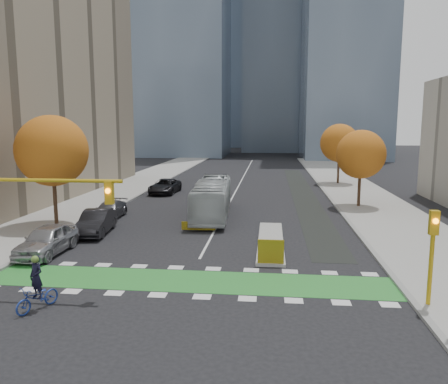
% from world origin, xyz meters
% --- Properties ---
extents(ground, '(300.00, 300.00, 0.00)m').
position_xyz_m(ground, '(0.00, 0.00, 0.00)').
color(ground, black).
rests_on(ground, ground).
extents(sidewalk_west, '(7.00, 120.00, 0.15)m').
position_xyz_m(sidewalk_west, '(-13.50, 20.00, 0.07)').
color(sidewalk_west, gray).
rests_on(sidewalk_west, ground).
extents(sidewalk_east, '(7.00, 120.00, 0.15)m').
position_xyz_m(sidewalk_east, '(13.50, 20.00, 0.07)').
color(sidewalk_east, gray).
rests_on(sidewalk_east, ground).
extents(curb_west, '(0.30, 120.00, 0.16)m').
position_xyz_m(curb_west, '(-10.00, 20.00, 0.07)').
color(curb_west, gray).
rests_on(curb_west, ground).
extents(curb_east, '(0.30, 120.00, 0.16)m').
position_xyz_m(curb_east, '(10.00, 20.00, 0.07)').
color(curb_east, gray).
rests_on(curb_east, ground).
extents(bike_crossing, '(20.00, 3.00, 0.01)m').
position_xyz_m(bike_crossing, '(0.00, 1.50, 0.01)').
color(bike_crossing, '#297F2E').
rests_on(bike_crossing, ground).
extents(centre_line, '(0.15, 70.00, 0.01)m').
position_xyz_m(centre_line, '(0.00, 40.00, 0.01)').
color(centre_line, silver).
rests_on(centre_line, ground).
extents(bike_lane_paint, '(2.50, 50.00, 0.01)m').
position_xyz_m(bike_lane_paint, '(7.50, 30.00, 0.01)').
color(bike_lane_paint, black).
rests_on(bike_lane_paint, ground).
extents(median_island, '(1.60, 10.00, 0.16)m').
position_xyz_m(median_island, '(4.00, 9.00, 0.08)').
color(median_island, gray).
rests_on(median_island, ground).
extents(hazard_board, '(1.40, 0.12, 1.30)m').
position_xyz_m(hazard_board, '(4.00, 4.20, 0.80)').
color(hazard_board, yellow).
rests_on(hazard_board, median_island).
extents(tower_nw, '(22.00, 22.00, 70.00)m').
position_xyz_m(tower_nw, '(-18.00, 90.00, 35.00)').
color(tower_nw, '#47566B').
rests_on(tower_nw, ground).
extents(tower_ne, '(18.00, 24.00, 60.00)m').
position_xyz_m(tower_ne, '(20.00, 85.00, 30.00)').
color(tower_ne, '#47566B').
rests_on(tower_ne, ground).
extents(tower_far, '(26.00, 26.00, 80.00)m').
position_xyz_m(tower_far, '(-4.00, 140.00, 40.00)').
color(tower_far, '#47566B').
rests_on(tower_far, ground).
extents(tree_west, '(5.20, 5.20, 8.22)m').
position_xyz_m(tree_west, '(-12.00, 12.00, 5.62)').
color(tree_west, '#332114').
rests_on(tree_west, ground).
extents(tree_east_near, '(4.40, 4.40, 7.08)m').
position_xyz_m(tree_east_near, '(12.00, 22.00, 4.86)').
color(tree_east_near, '#332114').
rests_on(tree_east_near, ground).
extents(tree_east_far, '(4.80, 4.80, 7.65)m').
position_xyz_m(tree_east_far, '(12.50, 38.00, 5.24)').
color(tree_east_far, '#332114').
rests_on(tree_east_far, ground).
extents(traffic_signal_west, '(8.53, 0.56, 5.20)m').
position_xyz_m(traffic_signal_west, '(-7.93, -0.51, 4.03)').
color(traffic_signal_west, '#BF9914').
rests_on(traffic_signal_west, ground).
extents(traffic_signal_east, '(0.35, 0.43, 4.10)m').
position_xyz_m(traffic_signal_east, '(10.50, -0.51, 2.73)').
color(traffic_signal_east, '#BF9914').
rests_on(traffic_signal_east, ground).
extents(cyclist, '(1.43, 2.10, 2.30)m').
position_xyz_m(cyclist, '(-5.46, -2.45, 0.77)').
color(cyclist, navy).
rests_on(cyclist, ground).
extents(bus, '(3.17, 11.18, 3.08)m').
position_xyz_m(bus, '(-0.80, 16.52, 1.54)').
color(bus, '#B1B8BA').
rests_on(bus, ground).
extents(parked_car_a, '(2.08, 5.07, 1.72)m').
position_xyz_m(parked_car_a, '(-9.00, 5.00, 0.86)').
color(parked_car_a, '#A5A6AB').
rests_on(parked_car_a, ground).
extents(parked_car_b, '(2.30, 5.19, 1.65)m').
position_xyz_m(parked_car_b, '(-8.06, 10.00, 0.83)').
color(parked_car_b, black).
rests_on(parked_car_b, ground).
extents(parked_car_c, '(1.99, 4.71, 1.35)m').
position_xyz_m(parked_car_c, '(-9.00, 15.01, 0.68)').
color(parked_car_c, '#525258').
rests_on(parked_car_c, ground).
extents(parked_car_d, '(2.85, 5.77, 1.57)m').
position_xyz_m(parked_car_d, '(-7.67, 28.30, 0.79)').
color(parked_car_d, black).
rests_on(parked_car_d, ground).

